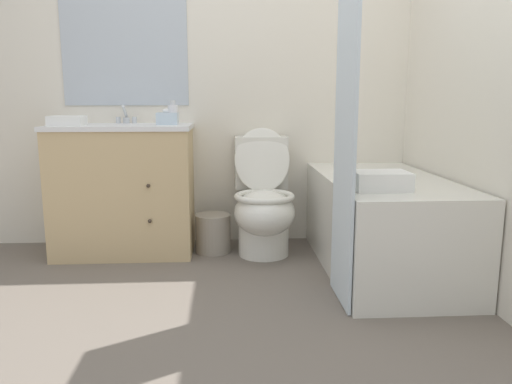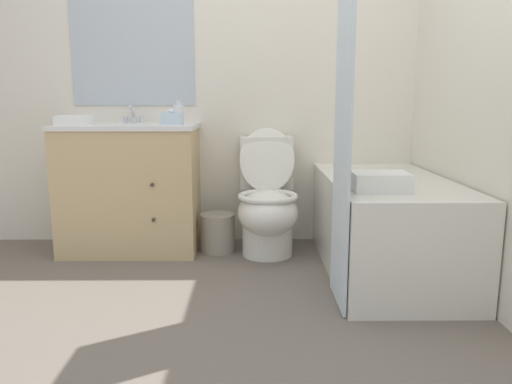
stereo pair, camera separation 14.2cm
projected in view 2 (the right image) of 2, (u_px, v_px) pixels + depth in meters
ground_plane at (238, 338)px, 2.16m from camera, size 14.00×14.00×0.00m
wall_back at (242, 65)px, 3.48m from camera, size 8.00×0.06×2.50m
wall_right at (468, 56)px, 2.70m from camera, size 0.05×2.55×2.50m
vanity_cabinet at (130, 187)px, 3.35m from camera, size 0.91×0.54×0.86m
sink_faucet at (133, 118)px, 3.44m from camera, size 0.14×0.12×0.12m
toilet at (267, 205)px, 3.29m from camera, size 0.39×0.64×0.83m
bathtub at (386, 225)px, 2.96m from camera, size 0.69×1.39×0.56m
shower_curtain at (344, 107)px, 2.37m from camera, size 0.01×0.40×1.96m
wastebasket at (218, 233)px, 3.37m from camera, size 0.23×0.23×0.26m
tissue_box at (173, 118)px, 3.25m from camera, size 0.13×0.12×0.10m
soap_dispenser at (178, 114)px, 3.25m from camera, size 0.07×0.07×0.16m
hand_towel_folded at (74, 120)px, 3.17m from camera, size 0.21×0.17×0.06m
bath_towel_folded at (380, 182)px, 2.51m from camera, size 0.28×0.21×0.09m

